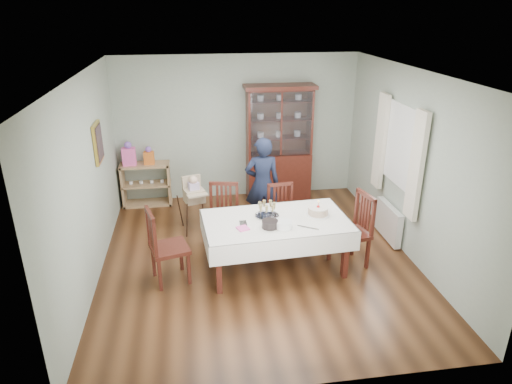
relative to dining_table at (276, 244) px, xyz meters
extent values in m
plane|color=#593319|center=(-0.22, 0.29, -0.38)|extent=(5.00, 5.00, 0.00)
plane|color=#9EAA99|center=(-0.22, 2.79, 0.97)|extent=(4.50, 0.00, 4.50)
plane|color=#9EAA99|center=(-2.47, 0.29, 0.97)|extent=(0.00, 5.00, 5.00)
plane|color=#9EAA99|center=(2.03, 0.29, 0.97)|extent=(0.00, 5.00, 5.00)
plane|color=white|center=(-0.22, 0.29, 2.32)|extent=(5.00, 5.00, 0.00)
cube|color=#481A12|center=(0.00, 0.00, 0.34)|extent=(1.96, 1.17, 0.06)
cube|color=silver|center=(0.00, 0.00, 0.37)|extent=(2.07, 1.28, 0.01)
cube|color=#481A12|center=(0.53, 2.55, 0.07)|extent=(1.20, 0.45, 0.90)
cube|color=white|center=(0.53, 2.36, 1.12)|extent=(1.12, 0.01, 1.16)
cube|color=#481A12|center=(0.53, 2.55, 1.76)|extent=(1.30, 0.48, 0.07)
cube|color=tan|center=(-1.97, 2.57, -0.36)|extent=(0.90, 0.38, 0.04)
cube|color=tan|center=(-1.97, 2.57, 0.02)|extent=(0.90, 0.38, 0.03)
cube|color=tan|center=(-1.97, 2.57, 0.40)|extent=(0.90, 0.38, 0.04)
cube|color=tan|center=(-2.39, 2.57, 0.02)|extent=(0.04, 0.38, 0.80)
cube|color=tan|center=(-1.55, 2.57, 0.02)|extent=(0.04, 0.38, 0.80)
cube|color=gold|center=(-2.44, 1.09, 1.27)|extent=(0.04, 0.48, 0.58)
cube|color=white|center=(2.00, 0.59, 1.17)|extent=(0.04, 1.02, 1.22)
cube|color=silver|center=(1.94, -0.03, 1.07)|extent=(0.07, 0.30, 1.55)
cube|color=silver|center=(1.94, 1.21, 1.07)|extent=(0.07, 0.30, 1.55)
cube|color=white|center=(1.94, 0.59, -0.08)|extent=(0.10, 0.80, 0.55)
cube|color=#481A12|center=(-0.69, 0.63, 0.09)|extent=(0.54, 0.54, 0.05)
cube|color=#481A12|center=(-0.65, 0.84, 0.37)|extent=(0.44, 0.13, 0.55)
cube|color=#481A12|center=(0.24, 0.66, 0.05)|extent=(0.47, 0.47, 0.05)
cube|color=#481A12|center=(0.22, 0.86, 0.32)|extent=(0.41, 0.08, 0.51)
cube|color=#481A12|center=(-1.47, -0.10, 0.10)|extent=(0.59, 0.59, 0.05)
cube|color=#481A12|center=(-1.67, -0.16, 0.40)|extent=(0.16, 0.45, 0.56)
cube|color=#481A12|center=(1.06, -0.05, 0.11)|extent=(0.57, 0.57, 0.05)
cube|color=#481A12|center=(1.27, 0.00, 0.40)|extent=(0.14, 0.46, 0.57)
imported|color=black|center=(0.01, 1.30, 0.40)|extent=(0.58, 0.39, 1.57)
cube|color=tan|center=(-1.10, 1.42, 0.22)|extent=(0.37, 0.35, 0.22)
cube|color=tan|center=(-1.10, 1.42, 0.40)|extent=(0.31, 0.14, 0.25)
cube|color=tan|center=(-1.10, 1.42, 0.29)|extent=(0.35, 0.23, 0.03)
cube|color=#BFABCF|center=(-1.10, 1.42, 0.36)|extent=(0.19, 0.17, 0.16)
sphere|color=beige|center=(-1.10, 1.42, 0.49)|extent=(0.14, 0.14, 0.14)
cylinder|color=silver|center=(-0.11, 0.13, 0.38)|extent=(0.34, 0.34, 0.01)
torus|color=silver|center=(-0.11, 0.13, 0.39)|extent=(0.34, 0.34, 0.01)
cylinder|color=white|center=(0.61, 0.06, 0.38)|extent=(0.32, 0.32, 0.02)
cylinder|color=brown|center=(0.61, 0.06, 0.44)|extent=(0.28, 0.28, 0.10)
cylinder|color=silver|center=(0.61, 0.06, 0.49)|extent=(0.28, 0.28, 0.01)
cylinder|color=#F24C4C|center=(0.61, 0.06, 0.54)|extent=(0.01, 0.01, 0.08)
sphere|color=yellow|center=(0.61, 0.06, 0.59)|extent=(0.02, 0.02, 0.02)
cylinder|color=black|center=(-0.13, -0.22, 0.43)|extent=(0.23, 0.23, 0.10)
cylinder|color=white|center=(0.06, -0.25, 0.42)|extent=(0.28, 0.28, 0.10)
cube|color=#FC5DB1|center=(-0.49, -0.21, 0.39)|extent=(0.18, 0.18, 0.02)
cube|color=silver|center=(0.37, -0.30, 0.38)|extent=(0.26, 0.18, 0.01)
cube|color=#FC5DB1|center=(-2.22, 2.55, 0.58)|extent=(0.24, 0.16, 0.32)
sphere|color=#E533B2|center=(-2.22, 2.55, 0.79)|extent=(0.13, 0.13, 0.13)
cube|color=orange|center=(-1.87, 2.55, 0.53)|extent=(0.19, 0.13, 0.23)
sphere|color=#E533B2|center=(-1.87, 2.55, 0.70)|extent=(0.11, 0.11, 0.11)
camera|label=1|loc=(-1.10, -5.55, 3.12)|focal=32.00mm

